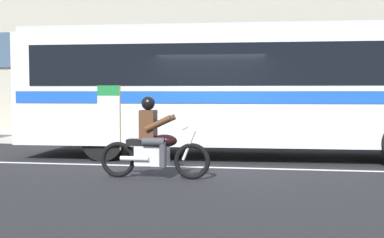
# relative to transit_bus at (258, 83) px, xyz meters

# --- Properties ---
(ground_plane) EXTENTS (60.00, 60.00, 0.00)m
(ground_plane) POSITION_rel_transit_bus_xyz_m (-1.05, -1.19, -1.88)
(ground_plane) COLOR black
(sidewalk_curb) EXTENTS (28.00, 3.80, 0.15)m
(sidewalk_curb) POSITION_rel_transit_bus_xyz_m (-1.05, 3.91, -1.81)
(sidewalk_curb) COLOR #B7B2A8
(sidewalk_curb) RESTS_ON ground_plane
(lane_center_stripe) EXTENTS (26.60, 0.14, 0.01)m
(lane_center_stripe) POSITION_rel_transit_bus_xyz_m (-1.05, -1.79, -1.88)
(lane_center_stripe) COLOR silver
(lane_center_stripe) RESTS_ON ground_plane
(office_building_facade) EXTENTS (28.00, 0.89, 9.55)m
(office_building_facade) POSITION_rel_transit_bus_xyz_m (-1.05, 6.19, 2.90)
(office_building_facade) COLOR gray
(office_building_facade) RESTS_ON ground_plane
(transit_bus) EXTENTS (11.81, 2.97, 3.22)m
(transit_bus) POSITION_rel_transit_bus_xyz_m (0.00, 0.00, 0.00)
(transit_bus) COLOR silver
(transit_bus) RESTS_ON ground_plane
(motorcycle_with_rider) EXTENTS (2.20, 0.64, 1.78)m
(motorcycle_with_rider) POSITION_rel_transit_bus_xyz_m (-1.92, -3.24, -1.22)
(motorcycle_with_rider) COLOR black
(motorcycle_with_rider) RESTS_ON ground_plane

